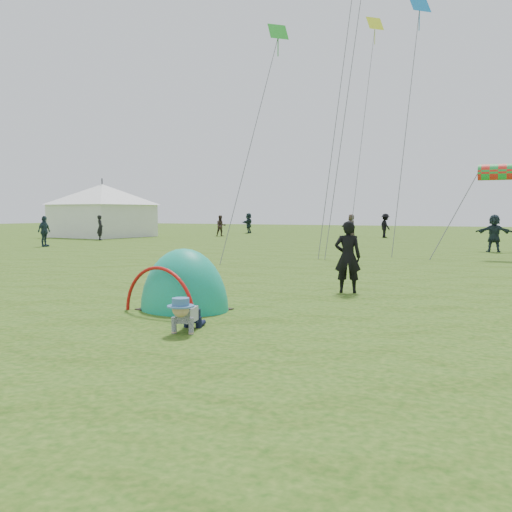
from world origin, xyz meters
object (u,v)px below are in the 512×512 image
at_px(standing_adult, 348,257).
at_px(event_marquee, 103,209).
at_px(crawling_toddler, 185,314).
at_px(popup_tent, 184,310).

relative_size(standing_adult, event_marquee, 0.27).
height_order(standing_adult, event_marquee, event_marquee).
xyz_separation_m(crawling_toddler, standing_adult, (1.00, 5.25, 0.54)).
relative_size(crawling_toddler, standing_adult, 0.45).
bearing_deg(crawling_toddler, popup_tent, 109.79).
bearing_deg(crawling_toddler, event_marquee, 119.11).
bearing_deg(crawling_toddler, standing_adult, 65.57).
xyz_separation_m(popup_tent, event_marquee, (-22.71, 24.08, 2.09)).
distance_m(standing_adult, event_marquee, 32.24).
xyz_separation_m(standing_adult, event_marquee, (-24.83, 20.53, 1.26)).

